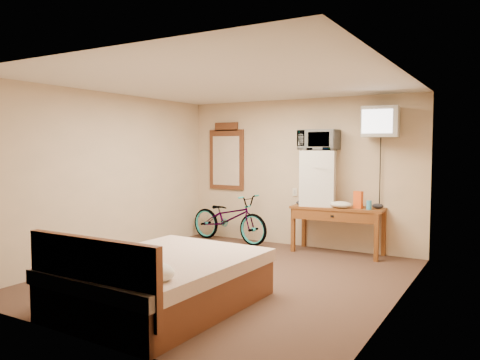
{
  "coord_description": "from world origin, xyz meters",
  "views": [
    {
      "loc": [
        3.14,
        -5.08,
        1.69
      ],
      "look_at": [
        -0.12,
        0.5,
        1.23
      ],
      "focal_mm": 35.0,
      "sensor_mm": 36.0,
      "label": 1
    }
  ],
  "objects_px": {
    "blue_cup": "(369,205)",
    "bed": "(158,281)",
    "bicycle": "(229,218)",
    "microwave": "(319,140)",
    "wall_mirror": "(226,157)",
    "desk": "(337,214)",
    "crt_television": "(381,122)",
    "mini_fridge": "(318,178)"
  },
  "relations": [
    {
      "from": "bicycle",
      "to": "blue_cup",
      "type": "bearing_deg",
      "value": -83.08
    },
    {
      "from": "desk",
      "to": "crt_television",
      "type": "xyz_separation_m",
      "value": [
        0.65,
        0.02,
        1.43
      ]
    },
    {
      "from": "desk",
      "to": "bicycle",
      "type": "relative_size",
      "value": 0.89
    },
    {
      "from": "desk",
      "to": "blue_cup",
      "type": "bearing_deg",
      "value": -6.82
    },
    {
      "from": "microwave",
      "to": "bicycle",
      "type": "distance_m",
      "value": 2.13
    },
    {
      "from": "microwave",
      "to": "bed",
      "type": "relative_size",
      "value": 0.28
    },
    {
      "from": "blue_cup",
      "to": "crt_television",
      "type": "height_order",
      "value": "crt_television"
    },
    {
      "from": "desk",
      "to": "microwave",
      "type": "relative_size",
      "value": 2.43
    },
    {
      "from": "microwave",
      "to": "bed",
      "type": "height_order",
      "value": "microwave"
    },
    {
      "from": "desk",
      "to": "crt_television",
      "type": "height_order",
      "value": "crt_television"
    },
    {
      "from": "wall_mirror",
      "to": "bicycle",
      "type": "relative_size",
      "value": 0.75
    },
    {
      "from": "desk",
      "to": "mini_fridge",
      "type": "relative_size",
      "value": 1.66
    },
    {
      "from": "crt_television",
      "to": "bed",
      "type": "distance_m",
      "value": 4.09
    },
    {
      "from": "bed",
      "to": "crt_television",
      "type": "bearing_deg",
      "value": 67.08
    },
    {
      "from": "crt_television",
      "to": "bicycle",
      "type": "distance_m",
      "value": 3.08
    },
    {
      "from": "desk",
      "to": "blue_cup",
      "type": "distance_m",
      "value": 0.55
    },
    {
      "from": "bicycle",
      "to": "crt_television",
      "type": "bearing_deg",
      "value": -81.22
    },
    {
      "from": "desk",
      "to": "mini_fridge",
      "type": "distance_m",
      "value": 0.65
    },
    {
      "from": "wall_mirror",
      "to": "bicycle",
      "type": "bearing_deg",
      "value": -51.91
    },
    {
      "from": "mini_fridge",
      "to": "blue_cup",
      "type": "relative_size",
      "value": 6.48
    },
    {
      "from": "microwave",
      "to": "blue_cup",
      "type": "xyz_separation_m",
      "value": [
        0.86,
        -0.12,
        -0.98
      ]
    },
    {
      "from": "blue_cup",
      "to": "crt_television",
      "type": "distance_m",
      "value": 1.25
    },
    {
      "from": "desk",
      "to": "bicycle",
      "type": "distance_m",
      "value": 1.98
    },
    {
      "from": "desk",
      "to": "mini_fridge",
      "type": "xyz_separation_m",
      "value": [
        -0.34,
        0.06,
        0.56
      ]
    },
    {
      "from": "microwave",
      "to": "crt_television",
      "type": "distance_m",
      "value": 1.02
    },
    {
      "from": "microwave",
      "to": "bed",
      "type": "bearing_deg",
      "value": -99.41
    },
    {
      "from": "mini_fridge",
      "to": "blue_cup",
      "type": "distance_m",
      "value": 0.94
    },
    {
      "from": "blue_cup",
      "to": "desk",
      "type": "bearing_deg",
      "value": 173.18
    },
    {
      "from": "crt_television",
      "to": "bicycle",
      "type": "bearing_deg",
      "value": -178.44
    },
    {
      "from": "blue_cup",
      "to": "bed",
      "type": "bearing_deg",
      "value": -111.53
    },
    {
      "from": "microwave",
      "to": "wall_mirror",
      "type": "height_order",
      "value": "wall_mirror"
    },
    {
      "from": "desk",
      "to": "bed",
      "type": "height_order",
      "value": "bed"
    },
    {
      "from": "mini_fridge",
      "to": "crt_television",
      "type": "xyz_separation_m",
      "value": [
        0.99,
        -0.04,
        0.87
      ]
    },
    {
      "from": "microwave",
      "to": "wall_mirror",
      "type": "bearing_deg",
      "value": 171.56
    },
    {
      "from": "mini_fridge",
      "to": "bed",
      "type": "xyz_separation_m",
      "value": [
        -0.45,
        -3.43,
        -0.9
      ]
    },
    {
      "from": "wall_mirror",
      "to": "bed",
      "type": "relative_size",
      "value": 0.57
    },
    {
      "from": "mini_fridge",
      "to": "wall_mirror",
      "type": "xyz_separation_m",
      "value": [
        -1.88,
        0.21,
        0.31
      ]
    },
    {
      "from": "blue_cup",
      "to": "crt_television",
      "type": "bearing_deg",
      "value": 33.12
    },
    {
      "from": "blue_cup",
      "to": "bed",
      "type": "relative_size",
      "value": 0.06
    },
    {
      "from": "microwave",
      "to": "blue_cup",
      "type": "bearing_deg",
      "value": -10.15
    },
    {
      "from": "desk",
      "to": "wall_mirror",
      "type": "height_order",
      "value": "wall_mirror"
    },
    {
      "from": "crt_television",
      "to": "bicycle",
      "type": "relative_size",
      "value": 0.38
    }
  ]
}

